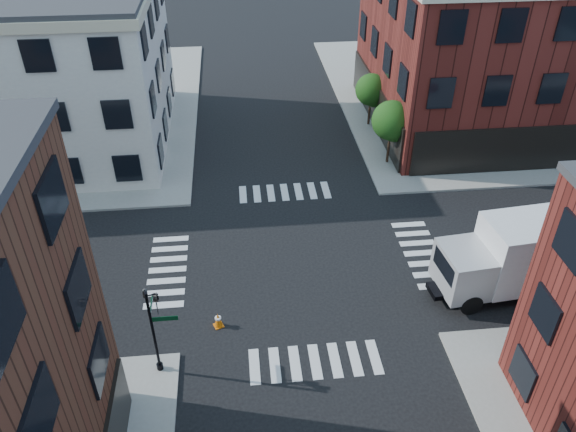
# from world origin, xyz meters

# --- Properties ---
(ground) EXTENTS (120.00, 120.00, 0.00)m
(ground) POSITION_xyz_m (0.00, 0.00, 0.00)
(ground) COLOR black
(ground) RESTS_ON ground
(sidewalk_ne) EXTENTS (30.00, 30.00, 0.15)m
(sidewalk_ne) POSITION_xyz_m (21.00, 21.00, 0.07)
(sidewalk_ne) COLOR gray
(sidewalk_ne) RESTS_ON ground
(sidewalk_nw) EXTENTS (30.00, 30.00, 0.15)m
(sidewalk_nw) POSITION_xyz_m (-21.00, 21.00, 0.07)
(sidewalk_nw) COLOR gray
(sidewalk_nw) RESTS_ON ground
(building_ne) EXTENTS (25.00, 16.00, 12.00)m
(building_ne) POSITION_xyz_m (20.50, 16.00, 6.00)
(building_ne) COLOR #441511
(building_ne) RESTS_ON ground
(building_nw) EXTENTS (22.00, 16.00, 11.00)m
(building_nw) POSITION_xyz_m (-19.00, 16.00, 5.50)
(building_nw) COLOR silver
(building_nw) RESTS_ON ground
(tree_near) EXTENTS (2.69, 2.69, 4.49)m
(tree_near) POSITION_xyz_m (7.56, 9.98, 3.16)
(tree_near) COLOR black
(tree_near) RESTS_ON ground
(tree_far) EXTENTS (2.43, 2.43, 4.07)m
(tree_far) POSITION_xyz_m (7.56, 15.98, 2.87)
(tree_far) COLOR black
(tree_far) RESTS_ON ground
(signal_pole) EXTENTS (1.29, 1.24, 4.60)m
(signal_pole) POSITION_xyz_m (-6.72, -6.68, 2.86)
(signal_pole) COLOR black
(signal_pole) RESTS_ON ground
(box_truck) EXTENTS (9.29, 3.61, 4.12)m
(box_truck) POSITION_xyz_m (11.29, -3.17, 2.14)
(box_truck) COLOR silver
(box_truck) RESTS_ON ground
(traffic_cone) EXTENTS (0.56, 0.56, 0.79)m
(traffic_cone) POSITION_xyz_m (-4.27, -4.37, 0.38)
(traffic_cone) COLOR orange
(traffic_cone) RESTS_ON ground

